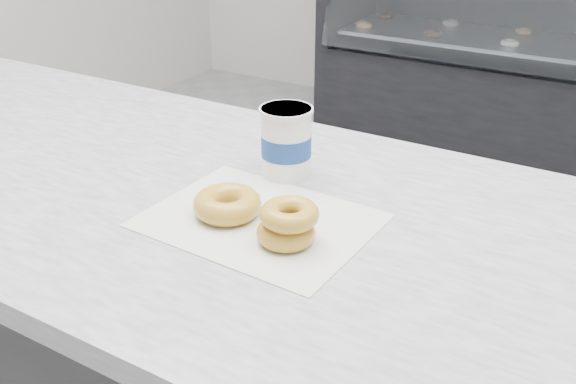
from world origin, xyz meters
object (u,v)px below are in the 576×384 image
at_px(donut_stack, 288,224).
at_px(coffee_cup, 286,141).
at_px(donut_single, 227,204).
at_px(display_case, 554,63).

height_order(donut_stack, coffee_cup, coffee_cup).
relative_size(donut_single, donut_stack, 1.06).
xyz_separation_m(display_case, coffee_cup, (-0.05, -2.60, 0.47)).
bearing_deg(coffee_cup, donut_stack, -46.97).
bearing_deg(donut_single, coffee_cup, 89.51).
height_order(display_case, donut_stack, display_case).
relative_size(display_case, donut_single, 22.29).
relative_size(donut_stack, coffee_cup, 0.81).
height_order(donut_single, donut_stack, donut_stack).
height_order(display_case, donut_single, display_case).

